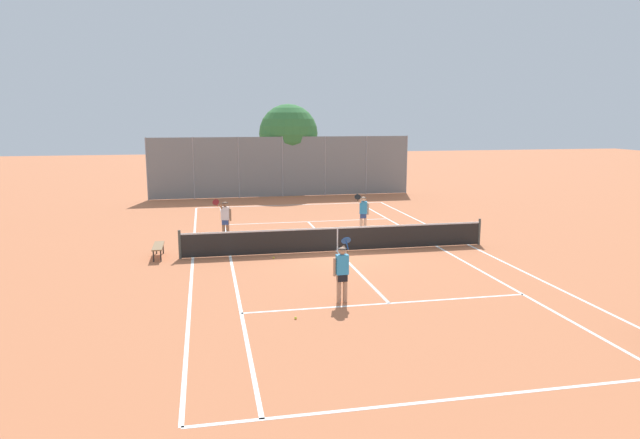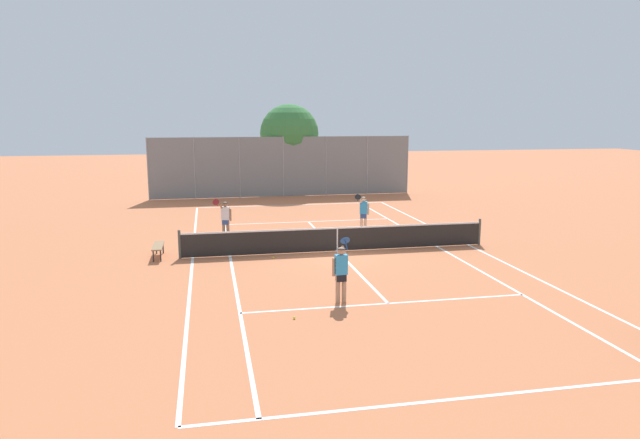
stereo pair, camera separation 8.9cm
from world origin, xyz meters
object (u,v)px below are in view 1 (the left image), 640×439
Objects in this scene: player_far_left at (225,217)px; loose_tennis_ball_4 at (274,258)px; tree_behind_left at (288,135)px; tennis_net at (337,238)px; player_near_side at (342,270)px; loose_tennis_ball_2 at (348,259)px; loose_tennis_ball_0 at (338,246)px; loose_tennis_ball_1 at (361,205)px; courtside_bench at (158,247)px; loose_tennis_ball_3 at (296,318)px; player_far_right at (363,211)px.

player_far_left reaches higher than loose_tennis_ball_4.
tennis_net is at bearing -92.15° from tree_behind_left.
player_near_side is 26.88× the size of loose_tennis_ball_2.
tree_behind_left reaches higher than tennis_net.
player_far_left is at bearing 132.77° from loose_tennis_ball_2.
loose_tennis_ball_0 is at bearing -91.61° from tree_behind_left.
loose_tennis_ball_2 is at bearing -87.26° from tennis_net.
loose_tennis_ball_4 is (-6.49, -11.43, 0.00)m from loose_tennis_ball_1.
loose_tennis_ball_0 is at bearing -29.85° from player_far_left.
loose_tennis_ball_1 is 14.93m from courtside_bench.
tree_behind_left is at bearing 71.36° from player_far_left.
loose_tennis_ball_1 is at bearing 72.41° from loose_tennis_ball_2.
player_near_side and player_far_left have the same top height.
loose_tennis_ball_3 is 0.04× the size of courtside_bench.
player_far_left is at bearing -136.82° from loose_tennis_ball_1.
loose_tennis_ball_4 is 0.04× the size of courtside_bench.
player_far_right is 7.57m from loose_tennis_ball_1.
courtside_bench reaches higher than loose_tennis_ball_1.
loose_tennis_ball_4 is at bearing 88.13° from loose_tennis_ball_3.
player_far_right is 26.88× the size of loose_tennis_ball_1.
player_near_side is 23.76m from tree_behind_left.
player_far_right is 26.88× the size of loose_tennis_ball_3.
player_near_side reaches higher than loose_tennis_ball_2.
tennis_net is 6.75m from courtside_bench.
tennis_net is at bearing -119.97° from player_far_right.
loose_tennis_ball_2 is at bearing -107.59° from loose_tennis_ball_1.
player_far_left and player_far_right have the same top height.
courtside_bench is at bearing -135.64° from loose_tennis_ball_1.
tennis_net is 6.76× the size of player_near_side.
tennis_net is at bearing 68.69° from loose_tennis_ball_3.
loose_tennis_ball_1 is (5.20, 16.79, -0.89)m from player_near_side.
player_far_left is (-2.89, 9.19, 0.00)m from player_near_side.
player_far_right is 26.88× the size of loose_tennis_ball_2.
loose_tennis_ball_1 is 12.77m from loose_tennis_ball_2.
player_far_right is 6.26m from loose_tennis_ball_4.
player_far_right is (2.02, 3.50, 0.42)m from tennis_net.
loose_tennis_ball_0 is 1.00× the size of loose_tennis_ball_2.
tennis_net is 8.00× the size of courtside_bench.
courtside_bench is (-10.67, -10.44, 0.38)m from loose_tennis_ball_1.
player_far_left is 26.88× the size of loose_tennis_ball_3.
loose_tennis_ball_2 is 1.00× the size of loose_tennis_ball_4.
loose_tennis_ball_1 and loose_tennis_ball_2 have the same top height.
loose_tennis_ball_0 is 0.01× the size of tree_behind_left.
player_near_side is 6.91m from loose_tennis_ball_0.
loose_tennis_ball_3 is 25.14m from tree_behind_left.
player_near_side is 26.88× the size of loose_tennis_ball_4.
loose_tennis_ball_0 is 1.00× the size of loose_tennis_ball_4.
loose_tennis_ball_3 is at bearing -61.99° from courtside_bench.
loose_tennis_ball_3 is (1.39, -10.30, -0.89)m from player_far_left.
loose_tennis_ball_2 is at bearing 73.75° from player_near_side.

